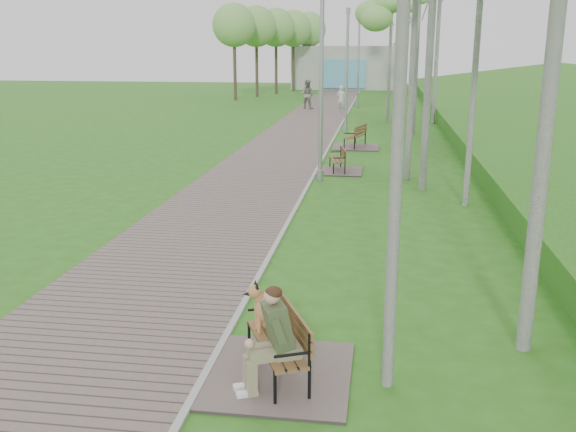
# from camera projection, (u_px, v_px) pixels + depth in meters

# --- Properties ---
(ground) EXTENTS (120.00, 120.00, 0.00)m
(ground) POSITION_uv_depth(u_px,v_px,m) (274.00, 249.00, 13.14)
(ground) COLOR #2B5F17
(ground) RESTS_ON ground
(walkway) EXTENTS (3.50, 67.00, 0.04)m
(walkway) POSITION_uv_depth(u_px,v_px,m) (308.00, 124.00, 33.94)
(walkway) COLOR #685A54
(walkway) RESTS_ON ground
(kerb) EXTENTS (0.10, 67.00, 0.05)m
(kerb) POSITION_uv_depth(u_px,v_px,m) (341.00, 124.00, 33.69)
(kerb) COLOR #999993
(kerb) RESTS_ON ground
(building_north) EXTENTS (10.00, 5.20, 4.00)m
(building_north) POSITION_uv_depth(u_px,v_px,m) (346.00, 67.00, 61.57)
(building_north) COLOR #9E9E99
(building_north) RESTS_ON ground
(bench_main) EXTENTS (1.77, 1.97, 1.54)m
(bench_main) POSITION_uv_depth(u_px,v_px,m) (272.00, 346.00, 7.95)
(bench_main) COLOR #685A54
(bench_main) RESTS_ON ground
(bench_second) EXTENTS (1.56, 1.74, 0.96)m
(bench_second) POSITION_uv_depth(u_px,v_px,m) (337.00, 166.00, 21.16)
(bench_second) COLOR #685A54
(bench_second) RESTS_ON ground
(bench_third) EXTENTS (1.85, 2.06, 1.14)m
(bench_third) POSITION_uv_depth(u_px,v_px,m) (355.00, 142.00, 26.18)
(bench_third) COLOR #685A54
(bench_third) RESTS_ON ground
(lamp_post_near) EXTENTS (0.22, 0.22, 5.68)m
(lamp_post_near) POSITION_uv_depth(u_px,v_px,m) (321.00, 93.00, 19.13)
(lamp_post_near) COLOR #97999E
(lamp_post_near) RESTS_ON ground
(lamp_post_second) EXTENTS (0.22, 0.22, 5.70)m
(lamp_post_second) POSITION_uv_depth(u_px,v_px,m) (347.00, 76.00, 29.87)
(lamp_post_second) COLOR #97999E
(lamp_post_second) RESTS_ON ground
(lamp_post_third) EXTENTS (0.22, 0.22, 5.60)m
(lamp_post_third) POSITION_uv_depth(u_px,v_px,m) (358.00, 68.00, 42.38)
(lamp_post_third) COLOR #97999E
(lamp_post_third) RESTS_ON ground
(pedestrian_near) EXTENTS (0.70, 0.59, 1.64)m
(pedestrian_near) POSITION_uv_depth(u_px,v_px,m) (341.00, 99.00, 39.96)
(pedestrian_near) COLOR beige
(pedestrian_near) RESTS_ON ground
(pedestrian_far) EXTENTS (1.05, 0.89, 1.89)m
(pedestrian_far) POSITION_uv_depth(u_px,v_px,m) (307.00, 95.00, 41.65)
(pedestrian_far) COLOR gray
(pedestrian_far) RESTS_ON ground
(birch_far_b) EXTENTS (2.52, 2.52, 7.84)m
(birch_far_b) POSITION_uv_depth(u_px,v_px,m) (392.00, 3.00, 33.02)
(birch_far_b) COLOR silver
(birch_far_b) RESTS_ON ground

